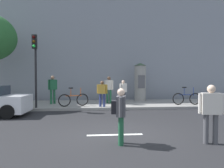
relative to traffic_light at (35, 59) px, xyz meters
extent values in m
plane|color=#232326|center=(3.83, -5.24, -2.85)|extent=(80.00, 80.00, 0.00)
cube|color=gray|center=(3.83, 1.76, -2.77)|extent=(36.00, 4.00, 0.15)
cube|color=silver|center=(3.83, -5.24, -2.84)|extent=(1.80, 0.16, 0.01)
cube|color=gray|center=(3.83, 6.76, 2.46)|extent=(36.00, 5.00, 10.61)
cylinder|color=black|center=(0.00, 0.11, -1.08)|extent=(0.12, 0.12, 3.23)
cube|color=black|center=(0.00, -0.07, 0.91)|extent=(0.24, 0.24, 0.75)
sphere|color=#390605|center=(0.00, -0.20, 1.14)|extent=(0.16, 0.16, 0.16)
sphere|color=#3C2906|center=(0.00, -0.20, 0.90)|extent=(0.16, 0.16, 0.16)
sphere|color=green|center=(0.00, -0.20, 0.66)|extent=(0.16, 0.16, 0.16)
cylinder|color=gray|center=(6.49, 2.92, -1.45)|extent=(0.81, 0.81, 2.49)
cone|color=#334C33|center=(6.49, 2.92, -0.11)|extent=(0.89, 0.89, 0.20)
cube|color=#4C4C51|center=(6.49, 2.50, -1.33)|extent=(0.49, 0.02, 0.90)
cylinder|color=#1E5938|center=(3.87, -6.30, -2.45)|extent=(0.14, 0.14, 0.78)
cylinder|color=#1E5938|center=(3.91, -6.09, -2.45)|extent=(0.14, 0.14, 0.78)
cube|color=#4C4C51|center=(3.89, -6.20, -1.78)|extent=(0.31, 0.46, 0.56)
cylinder|color=#4C4C51|center=(3.85, -6.45, -1.78)|extent=(0.09, 0.09, 0.53)
cylinder|color=#4C4C51|center=(3.94, -5.95, -1.78)|extent=(0.09, 0.09, 0.53)
sphere|color=beige|center=(3.89, -6.20, -1.40)|extent=(0.21, 0.21, 0.21)
cube|color=black|center=(3.72, -6.16, -1.81)|extent=(0.21, 0.31, 0.36)
cylinder|color=#4C4C51|center=(6.26, -6.36, -2.43)|extent=(0.14, 0.14, 0.83)
cylinder|color=#4C4C51|center=(6.50, -6.42, -2.43)|extent=(0.14, 0.14, 0.83)
cube|color=silver|center=(6.38, -6.39, -1.72)|extent=(0.54, 0.35, 0.59)
cylinder|color=silver|center=(6.10, -6.32, -1.72)|extent=(0.09, 0.09, 0.56)
cylinder|color=silver|center=(6.67, -6.46, -1.72)|extent=(0.09, 0.09, 0.56)
sphere|color=beige|center=(6.38, -6.39, -1.31)|extent=(0.23, 0.23, 0.23)
cylinder|color=#1E5938|center=(4.27, 1.71, -2.26)|extent=(0.14, 0.14, 0.87)
cylinder|color=#1E5938|center=(4.07, 1.80, -2.26)|extent=(0.14, 0.14, 0.87)
cube|color=silver|center=(4.17, 1.75, -1.51)|extent=(0.49, 0.40, 0.62)
cylinder|color=silver|center=(4.40, 1.64, -1.51)|extent=(0.09, 0.09, 0.59)
cylinder|color=silver|center=(3.94, 1.86, -1.51)|extent=(0.09, 0.09, 0.59)
sphere|color=brown|center=(4.17, 1.75, -1.08)|extent=(0.24, 0.24, 0.24)
cylinder|color=navy|center=(3.56, 0.22, -2.32)|extent=(0.14, 0.14, 0.75)
cylinder|color=navy|center=(3.77, 0.13, -2.32)|extent=(0.14, 0.14, 0.75)
cube|color=#B78C33|center=(3.66, 0.17, -1.68)|extent=(0.51, 0.39, 0.53)
cylinder|color=#B78C33|center=(3.41, 0.27, -1.68)|extent=(0.09, 0.09, 0.50)
cylinder|color=#B78C33|center=(3.92, 0.07, -1.68)|extent=(0.09, 0.09, 0.50)
sphere|color=brown|center=(3.66, 0.17, -1.32)|extent=(0.20, 0.20, 0.20)
cylinder|color=black|center=(4.94, 1.03, -2.32)|extent=(0.14, 0.14, 0.76)
cylinder|color=black|center=(5.09, 1.19, -2.32)|extent=(0.14, 0.14, 0.76)
cube|color=silver|center=(5.01, 1.11, -1.67)|extent=(0.48, 0.49, 0.54)
cylinder|color=silver|center=(4.83, 0.91, -1.67)|extent=(0.09, 0.09, 0.51)
cylinder|color=silver|center=(5.20, 1.31, -1.67)|extent=(0.09, 0.09, 0.51)
sphere|color=beige|center=(5.01, 1.11, -1.30)|extent=(0.20, 0.20, 0.20)
cylinder|color=#1E5938|center=(0.52, 1.66, -2.25)|extent=(0.14, 0.14, 0.90)
cylinder|color=#1E5938|center=(0.69, 1.83, -2.25)|extent=(0.14, 0.14, 0.90)
cube|color=#1E5938|center=(0.61, 1.75, -1.48)|extent=(0.51, 0.51, 0.64)
cylinder|color=#1E5938|center=(0.40, 1.55, -1.48)|extent=(0.09, 0.09, 0.60)
cylinder|color=#1E5938|center=(0.81, 1.95, -1.48)|extent=(0.09, 0.09, 0.60)
sphere|color=#8C664C|center=(0.61, 1.75, -1.04)|extent=(0.24, 0.24, 0.24)
torus|color=black|center=(1.51, 0.38, -2.34)|extent=(0.71, 0.26, 0.72)
torus|color=black|center=(2.52, 0.67, -2.34)|extent=(0.71, 0.26, 0.72)
cylinder|color=#D85919|center=(2.02, 0.52, -2.09)|extent=(0.92, 0.30, 0.04)
cylinder|color=#D85919|center=(1.86, 0.48, -1.89)|extent=(0.04, 0.04, 0.45)
cylinder|color=#D85919|center=(2.42, 0.64, -1.89)|extent=(0.04, 0.04, 0.50)
cube|color=black|center=(1.86, 0.48, -1.64)|extent=(0.26, 0.16, 0.06)
torus|color=black|center=(8.34, 0.61, -2.34)|extent=(0.72, 0.08, 0.72)
torus|color=black|center=(9.39, 0.57, -2.34)|extent=(0.72, 0.08, 0.72)
cylinder|color=navy|center=(8.87, 0.59, -2.09)|extent=(0.95, 0.07, 0.04)
cylinder|color=navy|center=(8.71, 0.60, -1.89)|extent=(0.04, 0.04, 0.45)
cylinder|color=navy|center=(9.29, 0.58, -1.89)|extent=(0.04, 0.04, 0.50)
cube|color=black|center=(8.71, 0.60, -1.64)|extent=(0.24, 0.11, 0.06)
cylinder|color=black|center=(-0.62, -2.25, -2.53)|extent=(0.65, 0.24, 0.64)
cylinder|color=black|center=(-0.57, -0.65, -2.53)|extent=(0.65, 0.24, 0.64)
camera|label=1|loc=(3.11, -12.01, -0.97)|focal=34.33mm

